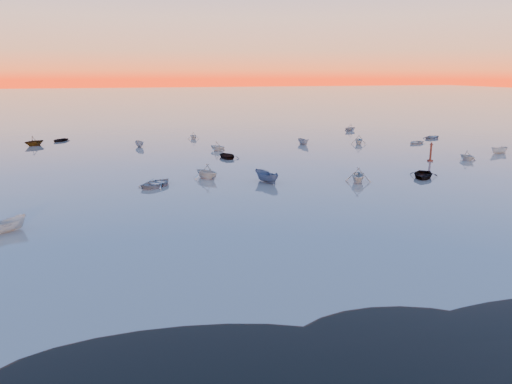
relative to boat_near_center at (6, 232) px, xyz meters
name	(u,v)px	position (x,y,z in m)	size (l,w,h in m)	color
ground	(159,128)	(19.29, 76.00, 0.00)	(600.00, 600.00, 0.00)	slate
mud_lobes	(358,360)	(19.29, -25.00, 0.01)	(140.00, 6.00, 0.07)	black
moored_fleet	(188,161)	(19.29, 29.00, 0.00)	(124.00, 58.00, 1.20)	beige
boat_near_center	(6,232)	(0.00, 0.00, 0.00)	(3.45, 1.46, 1.20)	beige
boat_near_right	(207,178)	(19.81, 16.52, 0.00)	(4.00, 1.80, 1.40)	beige
channel_marker	(431,153)	(53.82, 19.47, 1.17)	(0.83, 0.83, 2.95)	#46180F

